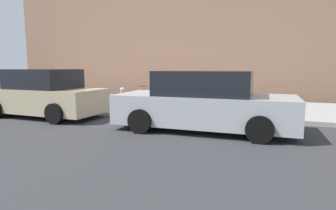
{
  "coord_description": "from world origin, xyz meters",
  "views": [
    {
      "loc": [
        -5.39,
        8.96,
        1.71
      ],
      "look_at": [
        -2.04,
        0.47,
        0.47
      ],
      "focal_mm": 29.47,
      "sensor_mm": 36.0,
      "label": 1
    }
  ],
  "objects": [
    {
      "name": "fire_hydrant",
      "position": [
        0.39,
        -0.69,
        0.55
      ],
      "size": [
        0.39,
        0.21,
        0.78
      ],
      "color": "#99999E",
      "rests_on": "sidewalk_curb"
    },
    {
      "name": "parked_car_silver_0",
      "position": [
        -3.56,
        1.63,
        0.76
      ],
      "size": [
        4.86,
        2.27,
        1.62
      ],
      "color": "#B2B5BA",
      "rests_on": "ground_plane"
    },
    {
      "name": "suitcase_silver_1",
      "position": [
        -2.61,
        -0.76,
        0.42
      ],
      "size": [
        0.49,
        0.26,
        0.62
      ],
      "color": "#9EA0A8",
      "rests_on": "sidewalk_curb"
    },
    {
      "name": "suitcase_teal_4",
      "position": [
        -1.05,
        -0.69,
        0.42
      ],
      "size": [
        0.42,
        0.22,
        0.86
      ],
      "color": "#0F606B",
      "rests_on": "sidewalk_curb"
    },
    {
      "name": "building_facade_sidewalk_side",
      "position": [
        0.0,
        -8.01,
        4.36
      ],
      "size": [
        24.0,
        3.0,
        8.73
      ],
      "primitive_type": "cube",
      "color": "#936B51",
      "rests_on": "ground_plane"
    },
    {
      "name": "sidewalk_curb",
      "position": [
        0.0,
        -2.5,
        0.07
      ],
      "size": [
        18.0,
        5.0,
        0.14
      ],
      "primitive_type": "cube",
      "color": "#9E9B93",
      "rests_on": "ground_plane"
    },
    {
      "name": "parked_car_beige_1",
      "position": [
        2.15,
        1.63,
        0.77
      ],
      "size": [
        4.24,
        2.03,
        1.65
      ],
      "color": "tan",
      "rests_on": "ground_plane"
    },
    {
      "name": "suitcase_black_0",
      "position": [
        -3.13,
        -0.7,
        0.53
      ],
      "size": [
        0.38,
        0.27,
        1.0
      ],
      "color": "black",
      "rests_on": "sidewalk_curb"
    },
    {
      "name": "suitcase_maroon_2",
      "position": [
        -2.04,
        -0.62,
        0.47
      ],
      "size": [
        0.47,
        0.21,
        0.88
      ],
      "color": "maroon",
      "rests_on": "sidewalk_curb"
    },
    {
      "name": "suitcase_red_3",
      "position": [
        -1.53,
        -0.61,
        0.52
      ],
      "size": [
        0.37,
        0.26,
        1.07
      ],
      "color": "red",
      "rests_on": "sidewalk_curb"
    },
    {
      "name": "bollard_post",
      "position": [
        1.13,
        -0.54,
        0.52
      ],
      "size": [
        0.12,
        0.12,
        0.76
      ],
      "primitive_type": "cylinder",
      "color": "brown",
      "rests_on": "sidewalk_curb"
    },
    {
      "name": "suitcase_olive_5",
      "position": [
        -0.55,
        -0.65,
        0.43
      ],
      "size": [
        0.41,
        0.24,
        0.87
      ],
      "color": "#59601E",
      "rests_on": "sidewalk_curb"
    },
    {
      "name": "ground_plane",
      "position": [
        0.0,
        0.0,
        0.0
      ],
      "size": [
        40.0,
        40.0,
        0.0
      ],
      "primitive_type": "plane",
      "color": "#333335"
    }
  ]
}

